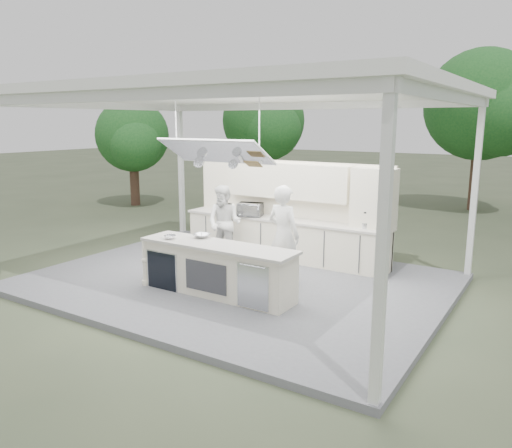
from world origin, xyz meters
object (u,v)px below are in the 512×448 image
Objects in this scene: demo_island at (216,269)px; sous_chef at (224,223)px; back_counter at (283,238)px; head_chef at (283,235)px.

demo_island is 1.79× the size of sous_chef.
back_counter is at bearing 28.49° from sous_chef.
head_chef is at bearing 57.18° from demo_island.
head_chef reaches higher than sous_chef.
back_counter is 1.41m from sous_chef.
sous_chef is at bearing 122.09° from demo_island.
head_chef is at bearing -60.37° from back_counter.
head_chef reaches higher than back_counter.
head_chef is (0.75, 1.17, 0.50)m from demo_island.
demo_island is 1.58× the size of head_chef.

